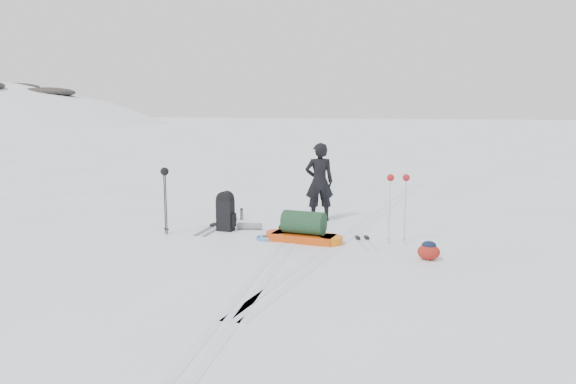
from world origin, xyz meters
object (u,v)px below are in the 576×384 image
skier (319,182)px  expedition_rucksack (229,212)px  pulk_sled (304,230)px  ski_poles_black (165,180)px

skier → expedition_rucksack: 2.46m
pulk_sled → ski_poles_black: bearing=-170.8°
pulk_sled → ski_poles_black: (-3.10, -0.10, 0.97)m
skier → expedition_rucksack: skier is taller
expedition_rucksack → ski_poles_black: bearing=-144.2°
ski_poles_black → pulk_sled: bearing=-10.6°
skier → pulk_sled: 2.33m
expedition_rucksack → ski_poles_black: (-1.21, -0.68, 0.80)m
skier → pulk_sled: skier is taller
pulk_sled → expedition_rucksack: 1.98m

